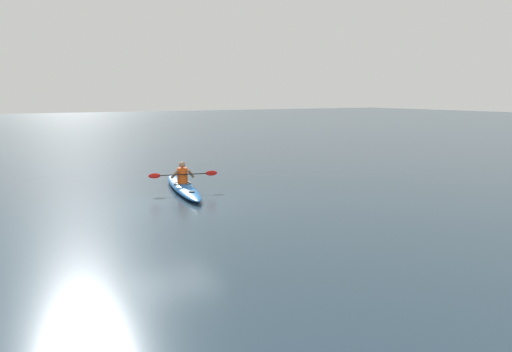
{
  "coord_description": "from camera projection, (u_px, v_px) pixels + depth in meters",
  "views": [
    {
      "loc": [
        5.46,
        14.32,
        3.24
      ],
      "look_at": [
        -0.8,
        3.49,
        1.27
      ],
      "focal_mm": 36.74,
      "sensor_mm": 36.0,
      "label": 1
    }
  ],
  "objects": [
    {
      "name": "ground_plane",
      "position": [
        173.0,
        205.0,
        15.45
      ],
      "size": [
        160.0,
        160.0,
        0.0
      ],
      "primitive_type": "plane",
      "color": "#233847"
    },
    {
      "name": "kayak",
      "position": [
        183.0,
        187.0,
        17.63
      ],
      "size": [
        1.71,
        5.13,
        0.25
      ],
      "color": "#1959A5",
      "rests_on": "ground"
    },
    {
      "name": "kayaker",
      "position": [
        182.0,
        174.0,
        17.59
      ],
      "size": [
        2.26,
        0.63,
        0.73
      ],
      "color": "#E04C14",
      "rests_on": "kayak"
    }
  ]
}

